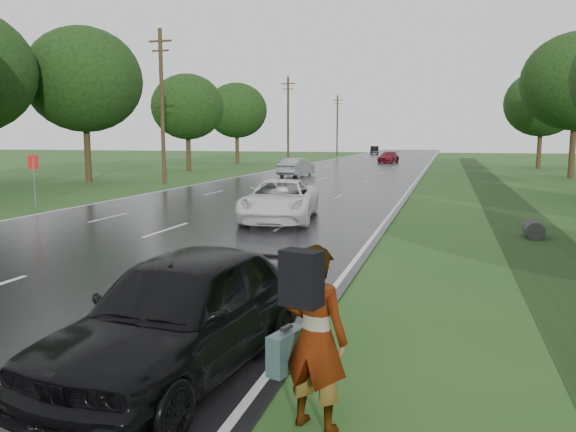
# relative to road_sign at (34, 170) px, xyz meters

# --- Properties ---
(road) EXTENTS (14.00, 180.00, 0.04)m
(road) POSITION_rel_road_sign_xyz_m (8.50, 33.00, -1.62)
(road) COLOR black
(road) RESTS_ON ground
(edge_stripe_east) EXTENTS (0.12, 180.00, 0.01)m
(edge_stripe_east) POSITION_rel_road_sign_xyz_m (15.25, 33.00, -1.60)
(edge_stripe_east) COLOR silver
(edge_stripe_east) RESTS_ON road
(edge_stripe_west) EXTENTS (0.12, 180.00, 0.01)m
(edge_stripe_west) POSITION_rel_road_sign_xyz_m (1.75, 33.00, -1.60)
(edge_stripe_west) COLOR silver
(edge_stripe_west) RESTS_ON road
(center_line) EXTENTS (0.12, 180.00, 0.01)m
(center_line) POSITION_rel_road_sign_xyz_m (8.50, 33.00, -1.60)
(center_line) COLOR silver
(center_line) RESTS_ON road
(drainage_ditch) EXTENTS (2.20, 120.00, 0.56)m
(drainage_ditch) POSITION_rel_road_sign_xyz_m (20.00, 6.71, -1.61)
(drainage_ditch) COLOR black
(drainage_ditch) RESTS_ON ground
(road_sign) EXTENTS (0.50, 0.06, 2.30)m
(road_sign) POSITION_rel_road_sign_xyz_m (0.00, 0.00, 0.00)
(road_sign) COLOR slate
(road_sign) RESTS_ON ground
(utility_pole_mid) EXTENTS (1.60, 0.26, 10.00)m
(utility_pole_mid) POSITION_rel_road_sign_xyz_m (-0.70, 13.00, 3.55)
(utility_pole_mid) COLOR #362616
(utility_pole_mid) RESTS_ON ground
(utility_pole_far) EXTENTS (1.60, 0.26, 10.00)m
(utility_pole_far) POSITION_rel_road_sign_xyz_m (-0.70, 43.00, 3.55)
(utility_pole_far) COLOR #362616
(utility_pole_far) RESTS_ON ground
(utility_pole_distant) EXTENTS (1.60, 0.26, 10.00)m
(utility_pole_distant) POSITION_rel_road_sign_xyz_m (-0.70, 73.00, 3.55)
(utility_pole_distant) COLOR #362616
(utility_pole_distant) RESTS_ON ground
(tree_east_f) EXTENTS (7.20, 7.20, 9.62)m
(tree_east_f) POSITION_rel_road_sign_xyz_m (26.00, 40.00, 4.73)
(tree_east_f) COLOR #362616
(tree_east_f) RESTS_ON ground
(tree_west_c) EXTENTS (7.80, 7.80, 10.43)m
(tree_west_c) POSITION_rel_road_sign_xyz_m (-6.50, 13.00, 5.27)
(tree_west_c) COLOR #362616
(tree_west_c) RESTS_ON ground
(tree_west_d) EXTENTS (6.60, 6.60, 8.80)m
(tree_west_d) POSITION_rel_road_sign_xyz_m (-5.70, 27.00, 4.18)
(tree_west_d) COLOR #362616
(tree_west_d) RESTS_ON ground
(tree_west_f) EXTENTS (7.00, 7.00, 9.29)m
(tree_west_f) POSITION_rel_road_sign_xyz_m (-6.30, 41.00, 4.49)
(tree_west_f) COLOR #362616
(tree_west_f) RESTS_ON ground
(pedestrian) EXTENTS (0.96, 0.97, 1.99)m
(pedestrian) POSITION_rel_road_sign_xyz_m (16.10, -15.02, -0.61)
(pedestrian) COLOR #A5998C
(pedestrian) RESTS_ON ground
(white_pickup) EXTENTS (3.19, 5.64, 1.49)m
(white_pickup) POSITION_rel_road_sign_xyz_m (11.50, -0.91, -0.86)
(white_pickup) COLOR white
(white_pickup) RESTS_ON road
(dark_sedan) EXTENTS (2.41, 4.90, 1.61)m
(dark_sedan) POSITION_rel_road_sign_xyz_m (14.16, -14.15, -0.80)
(dark_sedan) COLOR black
(dark_sedan) RESTS_ON road
(silver_sedan) EXTENTS (2.09, 4.54, 1.44)m
(silver_sedan) POSITION_rel_road_sign_xyz_m (5.97, 21.99, -0.88)
(silver_sedan) COLOR gray
(silver_sedan) RESTS_ON road
(far_car_red) EXTENTS (2.47, 4.76, 1.32)m
(far_car_red) POSITION_rel_road_sign_xyz_m (10.38, 48.75, -0.94)
(far_car_red) COLOR maroon
(far_car_red) RESTS_ON road
(far_car_dark) EXTENTS (1.98, 4.46, 1.42)m
(far_car_dark) POSITION_rel_road_sign_xyz_m (4.04, 85.41, -0.89)
(far_car_dark) COLOR black
(far_car_dark) RESTS_ON road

